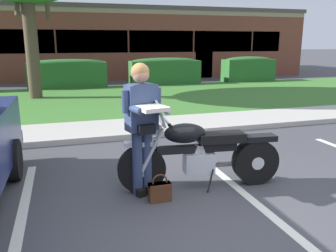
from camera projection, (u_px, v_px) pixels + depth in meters
name	position (u px, v px, depth m)	size (l,w,h in m)	color
ground_plane	(206.00, 219.00, 3.96)	(140.00, 140.00, 0.00)	#424247
curb_strip	(138.00, 135.00, 7.27)	(60.00, 0.20, 0.12)	#B7B2A8
concrete_walk	(130.00, 127.00, 8.06)	(60.00, 1.50, 0.08)	#B7B2A8
grass_lawn	(106.00, 99.00, 11.92)	(60.00, 6.81, 0.06)	#3D752D
stall_stripe_0	(17.00, 239.00, 3.57)	(0.12, 4.40, 0.01)	silver
stall_stripe_1	(255.00, 203.00, 4.36)	(0.12, 4.40, 0.01)	silver
motorcycle	(206.00, 153.00, 4.74)	(2.24, 0.82, 1.26)	black
rider_person	(142.00, 119.00, 4.41)	(0.53, 0.63, 1.70)	black
handbag	(160.00, 190.00, 4.38)	(0.28, 0.13, 0.36)	#562D19
hedge_center_left	(68.00, 73.00, 14.67)	(3.18, 0.90, 1.24)	#286028
hedge_center_right	(165.00, 71.00, 15.90)	(3.18, 0.90, 1.24)	#286028
hedge_right	(248.00, 69.00, 17.13)	(2.51, 0.90, 1.24)	#286028
brick_building	(115.00, 43.00, 21.55)	(20.90, 8.51, 3.74)	brown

